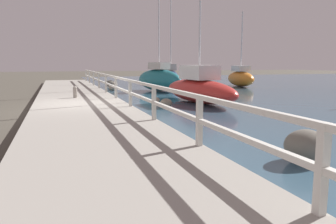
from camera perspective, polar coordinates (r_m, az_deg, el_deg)
name	(u,v)px	position (r m, az deg, el deg)	size (l,w,h in m)	color
ground_plane	(81,110)	(12.92, -14.94, 0.38)	(120.00, 120.00, 0.00)	#4C473D
dock_walkway	(81,106)	(12.90, -14.96, 0.93)	(3.43, 36.00, 0.25)	#9E998E
railing	(122,85)	(13.03, -7.99, 4.63)	(0.10, 32.50, 0.94)	silver
boulder_near_dock	(166,103)	(13.02, -0.33, 1.55)	(0.49, 0.45, 0.37)	slate
boulder_upstream	(114,84)	(24.77, -9.35, 4.76)	(0.49, 0.44, 0.37)	gray
boulder_mid_strip	(156,100)	(14.38, -2.19, 2.04)	(0.38, 0.34, 0.28)	gray
boulder_far_strip	(306,146)	(6.41, 22.86, -5.43)	(0.79, 0.71, 0.59)	#666056
boulder_downstream	(112,88)	(21.52, -9.65, 4.23)	(0.52, 0.47, 0.39)	gray
boulder_water_edge	(110,84)	(24.83, -10.08, 4.91)	(0.67, 0.61, 0.51)	#666056
mooring_bollard	(75,92)	(14.97, -15.86, 3.40)	(0.18, 0.18, 0.52)	gray
sailboat_orange	(241,78)	(25.48, 12.51, 5.86)	(1.79, 3.91, 5.51)	orange
sailboat_red	(199,88)	(14.73, 5.41, 4.14)	(2.06, 5.69, 7.53)	red
sailboat_teal	(159,79)	(20.66, -1.58, 5.80)	(2.62, 3.99, 7.88)	#1E707A
sailboat_navy	(171,76)	(27.48, 0.48, 6.25)	(2.58, 5.23, 6.95)	#192347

